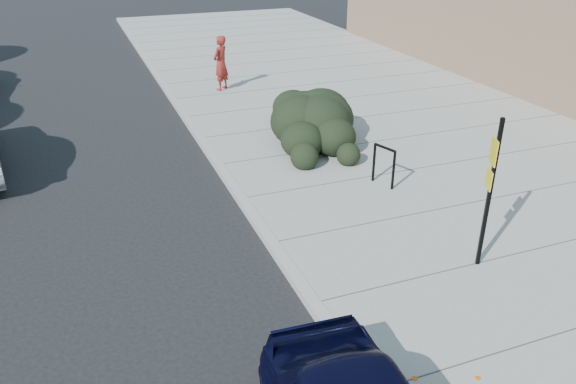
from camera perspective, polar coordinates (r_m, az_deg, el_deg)
name	(u,v)px	position (r m, az deg, el deg)	size (l,w,h in m)	color
ground	(315,310)	(9.33, 2.72, -11.91)	(120.00, 120.00, 0.00)	black
sidewalk_near	(431,151)	(15.59, 14.37, 4.05)	(11.20, 50.00, 0.15)	gray
curb_near	(230,183)	(13.33, -5.87, 0.94)	(0.22, 50.00, 0.17)	#9E9E99
bike_rack	(384,162)	(12.97, 9.72, 3.02)	(0.25, 0.62, 0.95)	black
sign_post	(490,186)	(9.98, 19.83, 0.61)	(0.16, 0.30, 2.74)	black
hedge	(311,113)	(15.48, 2.38, 7.98)	(2.01, 4.03, 1.51)	black
pedestrian	(221,63)	(20.36, -6.85, 12.88)	(0.69, 0.45, 1.90)	maroon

